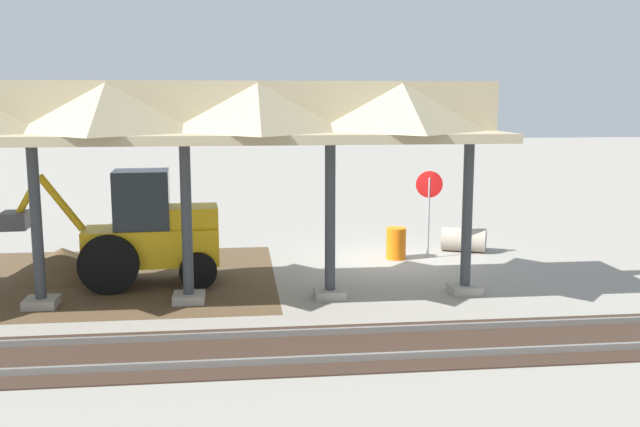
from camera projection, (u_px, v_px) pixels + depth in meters
The scene contains 9 objects.
ground_plane at pixel (390, 260), 20.09m from camera, with size 120.00×120.00×0.00m, color gray.
dirt_work_zone at pixel (108, 279), 17.99m from camera, with size 8.42×7.00×0.01m, color brown.
platform_canopy at pixel (29, 116), 14.96m from camera, with size 20.35×3.20×4.90m.
rail_tracks at pixel (468, 342), 13.30m from camera, with size 60.00×2.58×0.15m.
stop_sign at pixel (429, 195), 20.13m from camera, with size 0.76×0.12×2.50m.
backhoe at pixel (146, 234), 17.32m from camera, with size 5.07×1.86×2.82m.
dirt_mound at pixel (64, 275), 18.43m from camera, with size 5.67×5.67×1.45m, color brown.
concrete_pipe at pixel (464, 240), 21.23m from camera, with size 1.46×1.17×0.72m.
traffic_barrel at pixel (396, 243), 20.23m from camera, with size 0.56×0.56×0.90m, color orange.
Camera 1 is at (4.23, 19.26, 4.53)m, focal length 40.00 mm.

